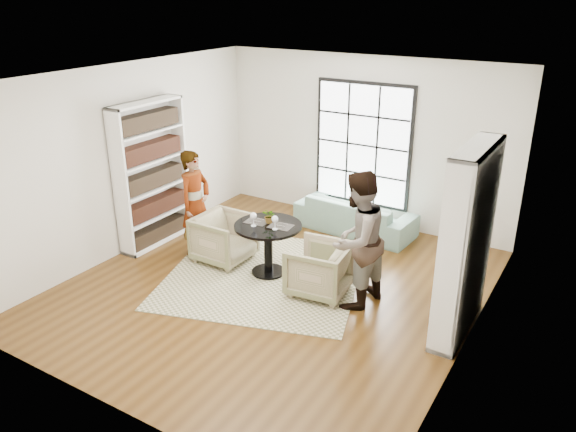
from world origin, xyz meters
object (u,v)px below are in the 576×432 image
Objects in this scene: sofa at (355,215)px; person_left at (195,203)px; person_right at (357,240)px; wine_glass_right at (275,220)px; armchair_left at (224,238)px; armchair_right at (319,269)px; flower_centerpiece at (269,216)px; pedestal_table at (268,238)px; wine_glass_left at (253,216)px.

sofa is 2.86m from person_left.
person_right is 8.92× the size of wine_glass_right.
person_right is at bearing -92.45° from armchair_left.
armchair_right is 1.11m from flower_centerpiece.
flower_centerpiece is at bearing -87.03° from person_right.
person_right is (0.55, 0.00, 0.57)m from armchair_right.
person_right is at bearing -4.71° from pedestal_table.
sofa is at bearing -41.60° from person_left.
armchair_right is at bearing 106.62° from sofa.
flower_centerpiece reaches higher than wine_glass_right.
pedestal_table is 0.58× the size of person_left.
armchair_right is at bearing -11.40° from flower_centerpiece.
person_left is 1.37m from flower_centerpiece.
flower_centerpiece is (0.82, 0.05, 0.53)m from armchair_left.
person_right reaches higher than flower_centerpiece.
wine_glass_right is (-1.30, 0.03, 0.01)m from person_right.
pedestal_table is at bearing -91.49° from person_left.
person_left is (-0.55, 0.00, 0.48)m from armchair_left.
person_right is 8.92× the size of wine_glass_left.
armchair_right is (0.93, -0.12, -0.21)m from pedestal_table.
flower_centerpiece is (1.37, 0.05, 0.05)m from person_left.
armchair_left is at bearing 178.99° from pedestal_table.
armchair_right reaches higher than sofa.
armchair_left is at bearing -100.64° from armchair_right.
wine_glass_left is (1.23, -0.16, 0.09)m from person_left.
person_left is 8.11× the size of wine_glass_left.
wine_glass_left reaches higher than pedestal_table.
pedestal_table is at bearing 44.00° from wine_glass_left.
flower_centerpiece is at bearing 102.97° from pedestal_table.
flower_centerpiece reaches higher than armchair_right.
pedestal_table is 0.48× the size of sofa.
sofa is at bearing 78.32° from pedestal_table.
wine_glass_right is at bearing 87.65° from sofa.
flower_centerpiece is (0.14, 0.22, -0.04)m from wine_glass_left.
pedestal_table is 1.20× the size of armchair_left.
flower_centerpiece is (-0.46, -2.07, 0.60)m from sofa.
wine_glass_right is (1.57, -0.10, 0.09)m from person_left.
wine_glass_left is at bearing -169.71° from wine_glass_right.
flower_centerpiece reaches higher than wine_glass_left.
wine_glass_right is at bearing -94.85° from armchair_left.
person_right reaches higher than pedestal_table.
flower_centerpiece is at bearing -107.62° from armchair_right.
pedestal_table reaches higher than sofa.
armchair_right is 2.37m from person_left.
wine_glass_left is at bearing -94.83° from armchair_right.
wine_glass_left is 0.95× the size of flower_centerpiece.
flower_centerpiece is at bearing 81.89° from sofa.
person_left is 7.70× the size of flower_centerpiece.
armchair_right is 0.48× the size of person_left.
person_right is at bearing -7.27° from flower_centerpiece.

